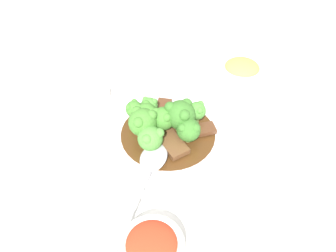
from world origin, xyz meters
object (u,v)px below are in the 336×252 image
Objects in this scene: main_plate at (168,135)px; serving_spoon at (152,166)px; broccoli_floret_4 at (181,114)px; broccoli_floret_7 at (197,111)px; beef_strip_3 at (201,130)px; sauce_dish at (92,94)px; broccoli_floret_0 at (143,122)px; broccoli_floret_1 at (163,117)px; beef_strip_0 at (182,114)px; beef_strip_2 at (163,109)px; broccoli_floret_2 at (134,109)px; broccoli_floret_8 at (189,129)px; side_bowl_appetizer at (241,72)px; broccoli_floret_6 at (149,106)px; side_bowl_kimchi at (152,247)px; beef_strip_1 at (171,142)px; broccoli_floret_5 at (146,113)px; broccoli_floret_3 at (150,138)px.

serving_spoon is (0.09, 0.00, 0.02)m from main_plate.
main_plate is 4.48× the size of broccoli_floret_4.
beef_strip_3 is at bearing 36.20° from broccoli_floret_7.
main_plate is 0.21m from sauce_dish.
broccoli_floret_0 is 1.19× the size of broccoli_floret_1.
broccoli_floret_1 reaches higher than broccoli_floret_7.
beef_strip_3 is at bearing 59.08° from beef_strip_0.
broccoli_floret_7 is (0.01, 0.07, 0.03)m from beef_strip_2.
broccoli_floret_2 is 0.09m from broccoli_floret_4.
broccoli_floret_8 is at bearing 103.80° from broccoli_floret_0.
serving_spoon is (0.14, 0.03, 0.00)m from beef_strip_2.
main_plate is 0.06m from broccoli_floret_8.
beef_strip_3 is 0.97× the size of broccoli_floret_0.
broccoli_floret_6 is at bearing -36.94° from side_bowl_appetizer.
broccoli_floret_7 reaches higher than broccoli_floret_6.
broccoli_floret_8 reaches higher than beef_strip_3.
broccoli_floret_0 reaches higher than sauce_dish.
sauce_dish is (-0.06, -0.19, -0.04)m from broccoli_floret_1.
broccoli_floret_6 is (-0.02, 0.02, -0.00)m from broccoli_floret_2.
main_plate is 0.23m from side_bowl_kimchi.
beef_strip_0 is at bearing -166.09° from broccoli_floret_4.
broccoli_floret_6 is 0.17× the size of serving_spoon.
broccoli_floret_2 is at bearing -96.76° from main_plate.
beef_strip_1 is at bearing -20.45° from broccoli_floret_7.
beef_strip_2 is at bearing 136.07° from broccoli_floret_2.
broccoli_floret_6 reaches higher than beef_strip_0.
side_bowl_appetizer is at bearing 146.52° from broccoli_floret_5.
side_bowl_appetizer is at bearing 158.25° from broccoli_floret_3.
broccoli_floret_3 is 0.53× the size of side_bowl_kimchi.
broccoli_floret_3 is at bearing 8.57° from beef_strip_2.
sauce_dish is (-0.09, -0.22, -0.02)m from beef_strip_1.
beef_strip_2 is 1.41× the size of broccoli_floret_5.
broccoli_floret_5 reaches higher than side_bowl_appetizer.
broccoli_floret_5 is 0.26m from side_bowl_kimchi.
broccoli_floret_2 and broccoli_floret_5 have the same top height.
broccoli_floret_7 reaches higher than serving_spoon.
beef_strip_0 is at bearing 88.43° from beef_strip_2.
side_bowl_kimchi is 0.95× the size of side_bowl_appetizer.
serving_spoon is at bearing 23.74° from broccoli_floret_6.
serving_spoon reaches higher than beef_strip_2.
beef_strip_2 is 0.09m from beef_strip_3.
side_bowl_kimchi is 1.16× the size of sauce_dish.
side_bowl_kimchi reaches higher than beef_strip_2.
broccoli_floret_4 is at bearing -19.63° from side_bowl_appetizer.
broccoli_floret_3 is (0.02, 0.02, -0.01)m from broccoli_floret_0.
broccoli_floret_4 is (0.04, 0.01, 0.03)m from beef_strip_0.
sauce_dish is at bearing -93.62° from beef_strip_2.
beef_strip_2 is at bearing -108.58° from beef_strip_3.
serving_spoon is at bearing -15.73° from broccoli_floret_7.
broccoli_floret_1 is 1.08× the size of broccoli_floret_3.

